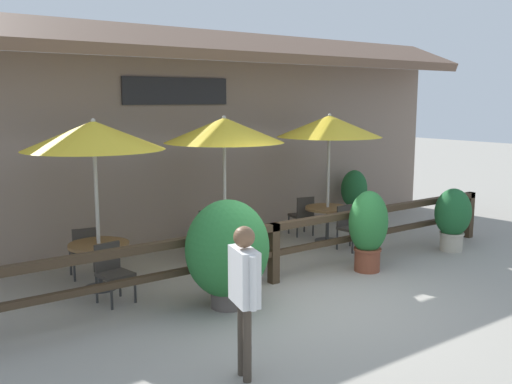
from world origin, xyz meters
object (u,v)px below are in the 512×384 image
(patio_umbrella_near, at_px, (94,136))
(chair_far_wallside, at_px, (303,214))
(dining_table_middle, at_px, (225,231))
(chair_far_streetside, at_px, (349,225))
(chair_near_wallside, at_px, (85,250))
(chair_middle_wallside, at_px, (206,228))
(dining_table_near, at_px, (99,252))
(potted_plant_tall_tropical, at_px, (228,250))
(potted_plant_small_flowering, at_px, (368,228))
(pedestrian, at_px, (244,282))
(chair_middle_streetside, at_px, (250,245))
(dining_table_far, at_px, (328,214))
(potted_plant_corner_fern, at_px, (354,193))
(patio_umbrella_middle, at_px, (224,130))
(patio_umbrella_far, at_px, (329,126))
(potted_plant_entrance_palm, at_px, (453,216))
(chair_near_streetside, at_px, (113,270))

(patio_umbrella_near, xyz_separation_m, chair_far_wallside, (4.73, 0.83, -1.86))
(dining_table_middle, bearing_deg, chair_far_streetside, -15.23)
(chair_near_wallside, distance_m, chair_middle_wallside, 2.38)
(dining_table_near, bearing_deg, dining_table_middle, 2.54)
(dining_table_near, height_order, potted_plant_tall_tropical, potted_plant_tall_tropical)
(patio_umbrella_near, distance_m, potted_plant_small_flowering, 4.61)
(chair_near_wallside, bearing_deg, pedestrian, 101.61)
(chair_middle_streetside, relative_size, potted_plant_small_flowering, 0.62)
(chair_near_wallside, distance_m, dining_table_far, 4.82)
(chair_middle_wallside, relative_size, potted_plant_corner_fern, 0.69)
(patio_umbrella_middle, distance_m, patio_umbrella_far, 2.48)
(chair_middle_wallside, height_order, potted_plant_entrance_palm, potted_plant_entrance_palm)
(patio_umbrella_near, bearing_deg, dining_table_far, 1.66)
(chair_near_wallside, xyz_separation_m, chair_middle_wallside, (2.37, 0.19, 0.00))
(chair_near_wallside, bearing_deg, patio_umbrella_far, -176.84)
(potted_plant_corner_fern, bearing_deg, chair_middle_streetside, -156.90)
(chair_near_streetside, height_order, pedestrian, pedestrian)
(potted_plant_small_flowering, distance_m, potted_plant_corner_fern, 3.93)
(patio_umbrella_far, bearing_deg, potted_plant_small_flowering, -113.97)
(patio_umbrella_near, height_order, patio_umbrella_middle, same)
(patio_umbrella_near, bearing_deg, chair_middle_streetside, -15.35)
(chair_middle_streetside, bearing_deg, chair_near_wallside, 137.63)
(potted_plant_corner_fern, bearing_deg, dining_table_near, -169.91)
(chair_near_wallside, bearing_deg, patio_umbrella_middle, 175.84)
(patio_umbrella_middle, xyz_separation_m, potted_plant_entrance_palm, (3.91, -1.87, -1.66))
(chair_middle_streetside, distance_m, chair_middle_wallside, 1.49)
(dining_table_middle, height_order, patio_umbrella_far, patio_umbrella_far)
(chair_near_streetside, xyz_separation_m, pedestrian, (0.23, -2.94, 0.57))
(dining_table_far, relative_size, potted_plant_entrance_palm, 0.76)
(dining_table_far, height_order, pedestrian, pedestrian)
(chair_near_wallside, relative_size, chair_middle_streetside, 1.00)
(dining_table_near, height_order, dining_table_far, same)
(potted_plant_corner_fern, bearing_deg, dining_table_middle, -165.93)
(dining_table_near, xyz_separation_m, chair_middle_streetside, (2.34, -0.64, -0.10))
(dining_table_near, xyz_separation_m, potted_plant_entrance_palm, (6.23, -1.77, 0.10))
(patio_umbrella_far, height_order, dining_table_far, patio_umbrella_far)
(chair_far_wallside, xyz_separation_m, pedestrian, (-4.56, -4.43, 0.57))
(chair_middle_wallside, xyz_separation_m, potted_plant_tall_tropical, (-1.23, -2.63, 0.34))
(chair_far_wallside, bearing_deg, potted_plant_corner_fern, -157.84)
(chair_near_wallside, xyz_separation_m, patio_umbrella_far, (4.79, -0.52, 1.86))
(chair_middle_wallside, height_order, pedestrian, pedestrian)
(dining_table_middle, distance_m, chair_middle_wallside, 0.75)
(chair_far_streetside, bearing_deg, patio_umbrella_near, 168.74)
(chair_near_wallside, relative_size, potted_plant_small_flowering, 0.62)
(chair_far_streetside, bearing_deg, chair_middle_wallside, 144.56)
(patio_umbrella_middle, xyz_separation_m, pedestrian, (-2.15, -3.70, -1.29))
(potted_plant_entrance_palm, height_order, potted_plant_tall_tropical, potted_plant_tall_tropical)
(dining_table_near, xyz_separation_m, chair_near_streetside, (-0.06, -0.66, -0.10))
(chair_middle_wallside, xyz_separation_m, dining_table_far, (2.42, -0.71, 0.10))
(chair_near_streetside, height_order, potted_plant_corner_fern, potted_plant_corner_fern)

